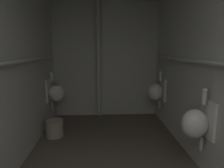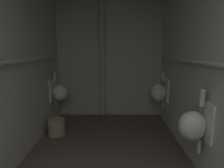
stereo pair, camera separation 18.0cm
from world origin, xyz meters
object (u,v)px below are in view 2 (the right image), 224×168
(urinal_left_mid, at_px, (59,92))
(standpipe_back_wall, at_px, (102,60))
(urinal_right_mid, at_px, (194,125))
(waste_bin, at_px, (56,127))
(urinal_right_far, at_px, (160,92))

(urinal_left_mid, height_order, standpipe_back_wall, standpipe_back_wall)
(standpipe_back_wall, bearing_deg, urinal_right_mid, -61.53)
(standpipe_back_wall, xyz_separation_m, waste_bin, (-0.75, -0.99, -1.11))
(urinal_left_mid, height_order, urinal_right_mid, same)
(urinal_left_mid, xyz_separation_m, standpipe_back_wall, (0.84, 0.45, 0.60))
(urinal_right_far, bearing_deg, urinal_right_mid, -90.00)
(urinal_right_mid, distance_m, urinal_right_far, 1.68)
(waste_bin, bearing_deg, urinal_right_mid, -30.87)
(urinal_right_mid, xyz_separation_m, waste_bin, (-1.91, 1.14, -0.51))
(urinal_right_mid, xyz_separation_m, standpipe_back_wall, (-1.16, 2.14, 0.60))
(standpipe_back_wall, distance_m, waste_bin, 1.67)
(urinal_right_far, xyz_separation_m, waste_bin, (-1.91, -0.53, -0.51))
(urinal_right_mid, relative_size, urinal_right_far, 1.00)
(urinal_right_far, height_order, standpipe_back_wall, standpipe_back_wall)
(urinal_left_mid, bearing_deg, urinal_right_mid, -40.29)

